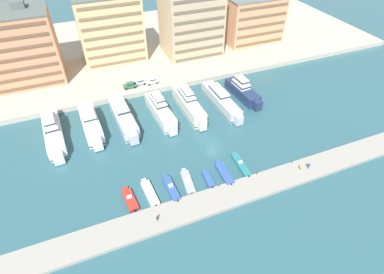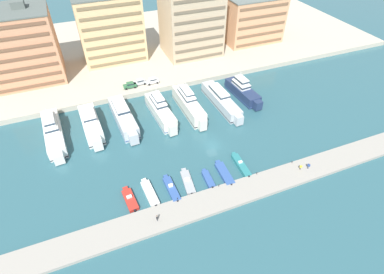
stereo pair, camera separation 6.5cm
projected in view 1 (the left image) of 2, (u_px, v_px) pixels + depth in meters
ground_plane at (212, 146)px, 76.21m from camera, size 400.00×400.00×0.00m
quay_promenade at (146, 44)px, 120.38m from camera, size 180.00×70.00×1.61m
pier_dock at (243, 191)px, 64.78m from camera, size 120.00×6.15×0.80m
yacht_white_far_left at (53, 132)px, 77.07m from camera, size 5.48×21.42×7.81m
yacht_white_left at (91, 125)px, 79.11m from camera, size 4.94×17.66×7.12m
yacht_silver_mid_left at (123, 117)px, 81.74m from camera, size 5.20×20.35×7.22m
yacht_ivory_center_left at (160, 110)px, 83.76m from camera, size 4.92×18.71×8.18m
yacht_ivory_center at (189, 104)px, 85.75m from camera, size 4.18×20.03×8.35m
yacht_silver_center_right at (221, 100)px, 88.42m from camera, size 4.58×21.57×6.42m
yacht_navy_mid_right at (243, 91)px, 91.90m from camera, size 5.22×17.08×7.65m
motorboat_red_far_left at (130, 199)px, 63.03m from camera, size 2.54×6.99×1.27m
motorboat_white_left at (150, 193)px, 64.25m from camera, size 2.43×8.21×1.31m
motorboat_blue_mid_left at (171, 189)px, 65.05m from camera, size 1.96×8.01×1.55m
motorboat_grey_center_left at (188, 182)px, 66.73m from camera, size 2.74×7.85×1.25m
motorboat_blue_center at (208, 179)px, 67.11m from camera, size 1.82×5.87×1.03m
motorboat_blue_center_right at (224, 173)px, 68.45m from camera, size 2.31×8.03×0.97m
motorboat_teal_mid_right at (241, 165)px, 70.32m from camera, size 1.93×8.37×1.44m
car_green_far_left at (130, 85)px, 93.44m from camera, size 4.13×1.99×1.80m
car_silver_left at (140, 82)px, 94.94m from camera, size 4.18×2.08×1.80m
car_white_mid_left at (152, 81)px, 95.47m from camera, size 4.15×2.01×1.80m
apartment_block_far_left at (21, 46)px, 91.85m from camera, size 20.98×18.12×23.73m
apartment_block_left at (110, 28)px, 102.07m from camera, size 21.40×13.90×24.30m
apartment_block_mid_left at (191, 17)px, 104.60m from camera, size 19.89×16.36×28.20m
apartment_block_center_left at (251, 18)px, 116.47m from camera, size 22.20×15.45×19.05m
pedestrian_near_edge at (157, 218)px, 58.03m from camera, size 0.39×0.61×1.69m
pedestrian_mid_deck at (301, 167)px, 68.30m from camera, size 0.54×0.40×1.59m
pedestrian_far_side at (309, 165)px, 68.50m from camera, size 0.40×0.62×1.72m
bollard_west at (177, 199)px, 62.31m from camera, size 0.20×0.20×0.61m
bollard_west_mid at (219, 185)px, 64.99m from camera, size 0.20×0.20×0.61m
bollard_east_mid at (257, 173)px, 67.68m from camera, size 0.20×0.20×0.61m
bollard_east at (292, 162)px, 70.37m from camera, size 0.20×0.20×0.61m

